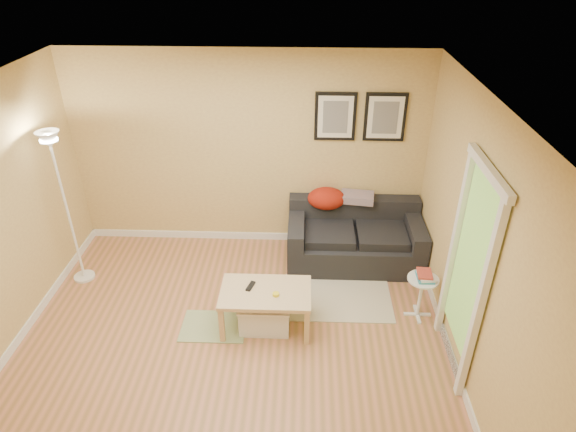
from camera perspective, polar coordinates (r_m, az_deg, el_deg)
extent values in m
plane|color=#C07752|center=(5.38, -6.41, -14.25)|extent=(4.50, 4.50, 0.00)
plane|color=white|center=(4.02, -8.56, 13.22)|extent=(4.50, 4.50, 0.00)
plane|color=#D7BA6E|center=(6.32, -4.62, 7.33)|extent=(4.50, 0.00, 4.50)
plane|color=#D7BA6E|center=(3.12, -13.24, -22.84)|extent=(4.50, 0.00, 4.50)
plane|color=#D7BA6E|center=(4.76, 20.52, -2.97)|extent=(0.00, 4.00, 4.00)
cube|color=white|center=(6.90, -4.21, -2.30)|extent=(4.50, 0.02, 0.10)
cube|color=white|center=(6.07, -28.33, -11.77)|extent=(0.02, 4.00, 0.10)
cube|color=white|center=(5.51, 18.04, -13.92)|extent=(0.02, 4.00, 0.10)
cube|color=beige|center=(5.90, 5.77, -9.39)|extent=(1.25, 0.85, 0.01)
cube|color=#668C4C|center=(5.57, -8.60, -12.53)|extent=(0.70, 0.50, 0.01)
cube|color=black|center=(5.28, -4.37, -8.11)|extent=(0.10, 0.17, 0.02)
cylinder|color=yellow|center=(5.15, -1.42, -9.07)|extent=(0.07, 0.07, 0.03)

